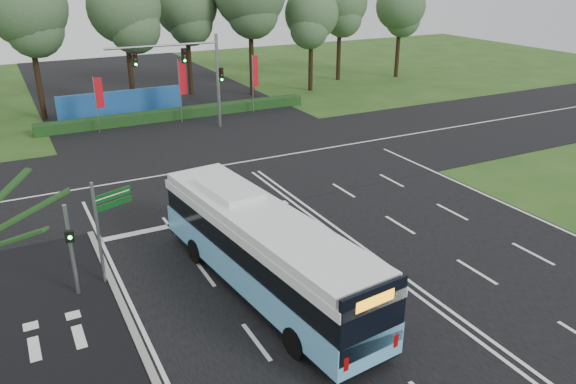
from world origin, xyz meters
name	(u,v)px	position (x,y,z in m)	size (l,w,h in m)	color
ground	(342,240)	(0.00, 0.00, 0.00)	(120.00, 120.00, 0.00)	#244D19
road_main	(342,240)	(0.00, 0.00, 0.02)	(20.00, 120.00, 0.04)	black
road_cross	(239,163)	(0.00, 12.00, 0.03)	(120.00, 14.00, 0.05)	black
bike_path	(61,361)	(-12.50, -3.00, 0.03)	(5.00, 18.00, 0.06)	black
kerb_strip	(137,339)	(-10.10, -3.00, 0.06)	(0.25, 18.00, 0.12)	gray
city_bus	(263,250)	(-5.00, -2.21, 1.78)	(3.87, 12.50, 3.53)	#64B7E8
pedestrian_signal	(71,248)	(-11.40, 0.78, 2.04)	(0.34, 0.43, 3.74)	gray
street_sign	(105,219)	(-10.00, 1.38, 2.67)	(1.56, 0.69, 4.26)	gray
banner_flag_left	(98,96)	(-6.32, 23.15, 2.75)	(0.62, 0.12, 4.20)	gray
banner_flag_mid	(182,82)	(0.05, 23.24, 3.20)	(0.71, 0.26, 4.94)	gray
banner_flag_right	(255,75)	(6.34, 23.46, 3.14)	(0.67, 0.32, 4.84)	gray
traffic_light_gantry	(194,68)	(0.21, 20.50, 4.66)	(8.41, 0.28, 7.00)	gray
hedge	(179,114)	(0.00, 24.50, 0.40)	(22.00, 1.20, 0.80)	#163412
blue_hoarding	(122,104)	(-4.00, 27.00, 1.10)	(10.00, 0.30, 2.20)	#1C539C
eucalyptus_row	(163,4)	(1.05, 30.57, 8.48)	(52.56, 9.32, 12.78)	black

